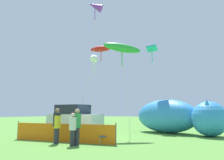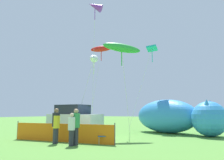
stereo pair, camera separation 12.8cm
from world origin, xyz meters
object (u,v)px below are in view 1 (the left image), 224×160
(spectator_in_grey_shirt, at_px, (77,125))
(spectator_in_black_shirt, at_px, (73,128))
(spectator_in_red_shirt, at_px, (57,126))
(kite_purple_delta, at_px, (95,7))
(kite_teal_diamond, at_px, (152,50))
(kite_white_ghost, at_px, (94,59))
(parked_car, at_px, (74,119))
(inflatable_cat, at_px, (175,118))
(folding_chair, at_px, (104,134))
(kite_red_lizard, at_px, (101,49))
(spectator_in_green_shirt, at_px, (57,124))
(kite_green_fish, at_px, (122,48))

(spectator_in_grey_shirt, xyz_separation_m, spectator_in_black_shirt, (-0.01, -0.29, -0.12))
(spectator_in_red_shirt, bearing_deg, kite_purple_delta, 113.46)
(kite_teal_diamond, relative_size, kite_white_ghost, 1.21)
(parked_car, relative_size, kite_teal_diamond, 0.57)
(kite_white_ghost, bearing_deg, kite_teal_diamond, 61.52)
(kite_white_ghost, relative_size, kite_purple_delta, 0.54)
(inflatable_cat, relative_size, kite_white_ghost, 1.18)
(spectator_in_red_shirt, distance_m, kite_teal_diamond, 12.10)
(folding_chair, height_order, spectator_in_red_shirt, spectator_in_red_shirt)
(inflatable_cat, height_order, kite_white_ghost, kite_white_ghost)
(kite_red_lizard, xyz_separation_m, kite_purple_delta, (1.45, -2.91, 3.06))
(folding_chair, distance_m, spectator_in_grey_shirt, 1.50)
(parked_car, height_order, kite_red_lizard, kite_red_lizard)
(kite_red_lizard, bearing_deg, spectator_in_red_shirt, -65.63)
(spectator_in_grey_shirt, height_order, kite_purple_delta, kite_purple_delta)
(inflatable_cat, distance_m, spectator_in_red_shirt, 9.38)
(spectator_in_red_shirt, xyz_separation_m, spectator_in_green_shirt, (-0.05, 0.02, 0.09))
(folding_chair, height_order, kite_green_fish, kite_green_fish)
(inflatable_cat, relative_size, kite_teal_diamond, 0.98)
(spectator_in_green_shirt, bearing_deg, spectator_in_red_shirt, -19.93)
(inflatable_cat, bearing_deg, kite_white_ghost, -129.60)
(kite_white_ghost, bearing_deg, kite_purple_delta, 128.39)
(folding_chair, distance_m, spectator_in_green_shirt, 2.53)
(inflatable_cat, xyz_separation_m, kite_white_ghost, (-5.16, -3.55, 4.63))
(spectator_in_grey_shirt, bearing_deg, kite_red_lizard, 120.70)
(kite_green_fish, relative_size, kite_red_lizard, 0.78)
(kite_teal_diamond, bearing_deg, kite_purple_delta, -138.23)
(spectator_in_grey_shirt, bearing_deg, kite_green_fish, 92.33)
(parked_car, relative_size, kite_purple_delta, 0.37)
(spectator_in_green_shirt, relative_size, kite_white_ghost, 0.29)
(folding_chair, xyz_separation_m, kite_red_lizard, (-6.40, 8.25, 7.67))
(inflatable_cat, height_order, spectator_in_green_shirt, inflatable_cat)
(kite_white_ghost, bearing_deg, kite_green_fish, -5.79)
(spectator_in_red_shirt, distance_m, spectator_in_black_shirt, 1.25)
(parked_car, bearing_deg, kite_purple_delta, 83.50)
(folding_chair, bearing_deg, inflatable_cat, 125.81)
(kite_green_fish, relative_size, kite_purple_delta, 0.57)
(spectator_in_black_shirt, bearing_deg, folding_chair, 61.34)
(parked_car, relative_size, folding_chair, 5.04)
(spectator_in_black_shirt, height_order, kite_purple_delta, kite_purple_delta)
(spectator_in_red_shirt, distance_m, spectator_in_green_shirt, 0.11)
(spectator_in_green_shirt, xyz_separation_m, kite_purple_delta, (-2.85, 6.66, 10.22))
(spectator_in_red_shirt, height_order, kite_white_ghost, kite_white_ghost)
(parked_car, xyz_separation_m, spectator_in_green_shirt, (2.93, -4.39, -0.07))
(folding_chair, distance_m, kite_red_lizard, 12.95)
(spectator_in_grey_shirt, bearing_deg, folding_chair, 56.02)
(folding_chair, height_order, kite_red_lizard, kite_red_lizard)
(spectator_in_red_shirt, bearing_deg, spectator_in_black_shirt, -6.03)
(spectator_in_black_shirt, bearing_deg, kite_purple_delta, 121.32)
(spectator_in_grey_shirt, height_order, kite_white_ghost, kite_white_ghost)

